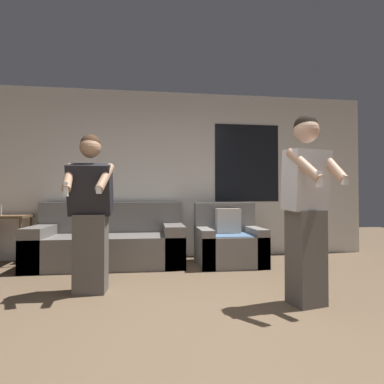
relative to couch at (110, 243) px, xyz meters
name	(u,v)px	position (x,y,z in m)	size (l,w,h in m)	color
ground_plane	(198,344)	(0.92, -2.48, -0.30)	(14.00, 14.00, 0.00)	brown
wall_back	(173,174)	(0.94, 0.48, 1.05)	(6.62, 0.07, 2.70)	silver
couch	(110,243)	(0.00, 0.00, 0.00)	(2.11, 0.92, 0.89)	slate
armchair	(228,242)	(1.72, -0.15, 0.00)	(0.93, 0.82, 0.88)	slate
side_table	(8,223)	(-1.47, 0.20, 0.29)	(0.55, 0.44, 0.86)	brown
person_left	(91,213)	(-0.01, -1.30, 0.51)	(0.48, 0.51, 1.61)	#56514C
person_right	(306,206)	(2.00, -1.89, 0.59)	(0.46, 0.53, 1.72)	#56514C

